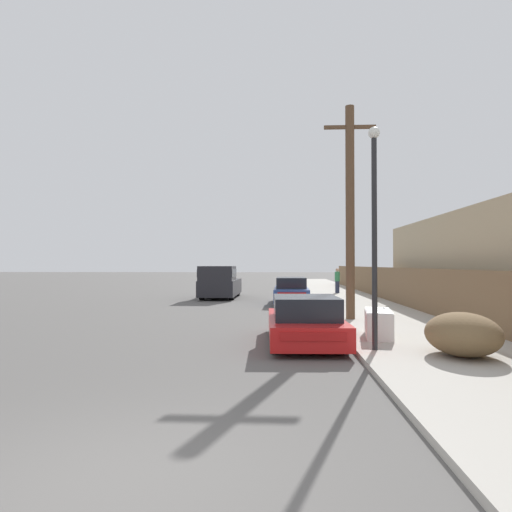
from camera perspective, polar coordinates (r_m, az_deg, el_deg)
The scene contains 11 objects.
ground_plane at distance 4.83m, azimuth -17.34°, elevation -25.88°, with size 220.00×220.00×0.00m, color #595654.
sidewalk_curb at distance 27.94m, azimuth 10.84°, elevation -5.05°, with size 4.20×63.00×0.12m, color #ADA89E.
discarded_fridge at distance 12.51m, azimuth 15.05°, elevation -8.15°, with size 0.90×1.78×0.73m.
parked_sports_car_red at distance 11.82m, azimuth 6.12°, elevation -8.18°, with size 1.95×4.39×1.23m.
car_parked_mid at distance 23.49m, azimuth 4.42°, elevation -4.42°, with size 1.77×4.72×1.36m.
pickup_truck at distance 27.04m, azimuth -4.57°, elevation -3.32°, with size 2.06×5.25×1.92m.
utility_pole at distance 16.36m, azimuth 11.68°, elevation 5.77°, with size 1.80×0.31×7.47m.
street_lamp at distance 10.58m, azimuth 14.58°, elevation 4.27°, with size 0.26×0.26×5.00m.
brush_pile at distance 10.56m, azimuth 24.42°, elevation -8.88°, with size 1.47×1.89×0.90m.
wooden_fence at distance 24.71m, azimuth 16.47°, elevation -3.40°, with size 0.08×40.95×1.74m, color brown.
pedestrian at distance 30.66m, azimuth 10.13°, elevation -3.01°, with size 0.34×0.34×1.64m.
Camera 1 is at (1.51, -4.11, 2.03)m, focal length 32.00 mm.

